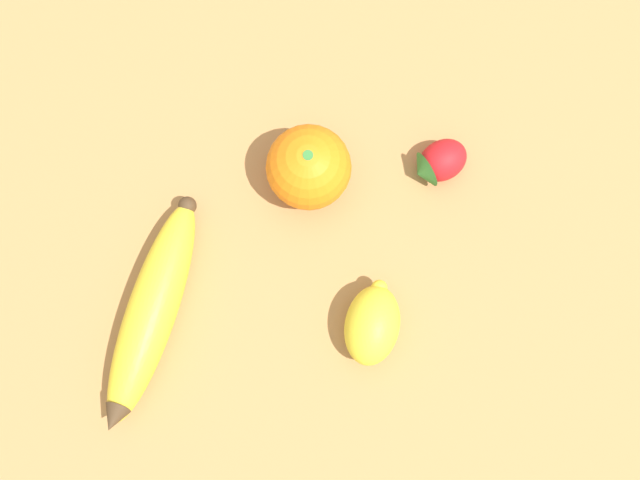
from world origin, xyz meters
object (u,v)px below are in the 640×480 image
object	(u,v)px
banana	(151,312)
strawberry	(439,162)
orange	(309,167)
lemon	(372,325)

from	to	relation	value
banana	strawberry	size ratio (longest dim) A/B	3.48
banana	strawberry	world-z (taller)	banana
banana	orange	size ratio (longest dim) A/B	2.65
orange	strawberry	xyz separation A→B (m)	(-0.09, 0.08, -0.02)
strawberry	lemon	xyz separation A→B (m)	(0.16, 0.06, 0.01)
banana	lemon	xyz separation A→B (m)	(-0.13, 0.15, 0.00)
orange	strawberry	size ratio (longest dim) A/B	1.31
orange	strawberry	world-z (taller)	orange
banana	orange	world-z (taller)	orange
strawberry	lemon	size ratio (longest dim) A/B	0.68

